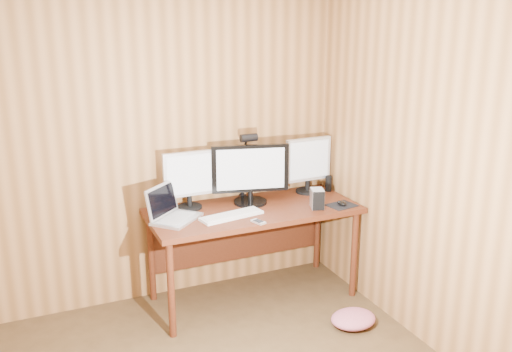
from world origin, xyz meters
TOP-DOWN VIEW (x-y plane):
  - room_shell at (0.00, 0.00)m, footprint 4.00×4.00m
  - desk at (0.93, 1.70)m, footprint 1.60×0.70m
  - monitor_center at (0.96, 1.75)m, footprint 0.59×0.26m
  - monitor_left at (0.49, 1.83)m, footprint 0.39×0.19m
  - monitor_right at (1.51, 1.82)m, footprint 0.41×0.19m
  - laptop at (0.29, 1.65)m, footprint 0.44×0.43m
  - keyboard at (0.71, 1.52)m, footprint 0.49×0.22m
  - mousepad at (1.58, 1.41)m, footprint 0.24×0.21m
  - mouse at (1.58, 1.41)m, footprint 0.07×0.10m
  - hard_drive at (1.38, 1.45)m, footprint 0.13×0.16m
  - phone at (0.84, 1.33)m, footprint 0.09×0.12m
  - speaker at (1.68, 1.78)m, footprint 0.05×0.05m
  - desk_lamp at (0.97, 1.87)m, footprint 0.13×0.19m
  - fabric_pile at (1.42, 0.95)m, footprint 0.38×0.33m

SIDE VIEW (x-z plane):
  - fabric_pile at x=1.42m, z-range 0.00..0.11m
  - desk at x=0.93m, z-range 0.25..1.00m
  - mousepad at x=1.58m, z-range 0.75..0.75m
  - phone at x=0.84m, z-range 0.75..0.76m
  - keyboard at x=0.71m, z-range 0.75..0.77m
  - mouse at x=1.58m, z-range 0.75..0.79m
  - laptop at x=0.29m, z-range 0.69..0.94m
  - speaker at x=1.68m, z-range 0.75..0.88m
  - hard_drive at x=1.38m, z-range 0.75..0.90m
  - monitor_left at x=0.49m, z-range 0.77..1.21m
  - monitor_center at x=0.96m, z-range 0.76..1.23m
  - monitor_right at x=1.51m, z-range 0.77..1.23m
  - desk_lamp at x=0.97m, z-range 0.82..1.40m
  - room_shell at x=0.00m, z-range -0.75..3.25m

